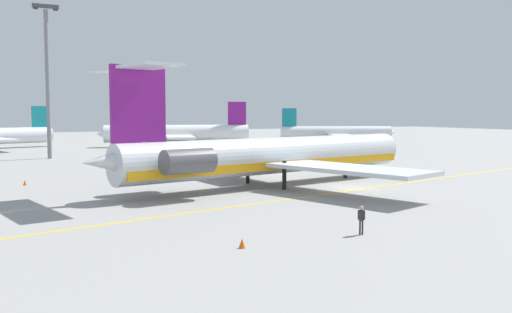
% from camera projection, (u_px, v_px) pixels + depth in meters
% --- Properties ---
extents(ground, '(344.05, 344.05, 0.00)m').
position_uv_depth(ground, '(346.00, 188.00, 55.14)').
color(ground, gray).
extents(main_jetliner, '(39.29, 34.93, 11.49)m').
position_uv_depth(main_jetliner, '(266.00, 156.00, 56.18)').
color(main_jetliner, silver).
rests_on(main_jetliner, ground).
extents(airliner_mid_left, '(32.17, 32.19, 9.76)m').
position_uv_depth(airliner_mid_left, '(173.00, 133.00, 120.50)').
color(airliner_mid_left, white).
rests_on(airliner_mid_left, ground).
extents(airliner_mid_right, '(26.69, 26.95, 8.42)m').
position_uv_depth(airliner_mid_right, '(339.00, 133.00, 134.78)').
color(airliner_mid_right, silver).
rests_on(airliner_mid_right, ground).
extents(ground_crew_near_tail, '(0.34, 0.36, 1.81)m').
position_uv_depth(ground_crew_near_tail, '(361.00, 216.00, 34.10)').
color(ground_crew_near_tail, black).
rests_on(ground_crew_near_tail, ground).
extents(safety_cone_nose, '(0.40, 0.40, 0.55)m').
position_uv_depth(safety_cone_nose, '(242.00, 243.00, 30.81)').
color(safety_cone_nose, '#EA590F').
rests_on(safety_cone_nose, ground).
extents(safety_cone_wingtip, '(0.40, 0.40, 0.55)m').
position_uv_depth(safety_cone_wingtip, '(293.00, 160.00, 84.66)').
color(safety_cone_wingtip, '#EA590F').
rests_on(safety_cone_wingtip, ground).
extents(safety_cone_tail, '(0.40, 0.40, 0.55)m').
position_uv_depth(safety_cone_tail, '(25.00, 183.00, 57.13)').
color(safety_cone_tail, '#EA590F').
rests_on(safety_cone_tail, ground).
extents(taxiway_centreline, '(79.99, 17.95, 0.01)m').
position_uv_depth(taxiway_centreline, '(316.00, 195.00, 50.30)').
color(taxiway_centreline, gold).
rests_on(taxiway_centreline, ground).
extents(light_mast, '(4.00, 0.70, 24.56)m').
position_uv_depth(light_mast, '(47.00, 75.00, 88.95)').
color(light_mast, slate).
rests_on(light_mast, ground).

